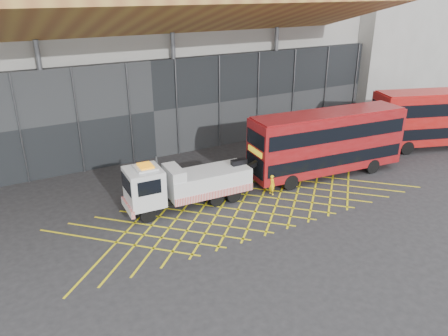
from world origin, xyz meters
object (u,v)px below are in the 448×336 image
recovery_truck (185,184)px  bus_second (444,116)px  bus_towed (327,141)px  worker (272,185)px

recovery_truck → bus_second: 24.66m
recovery_truck → bus_second: bus_second is taller
bus_towed → bus_second: (13.20, -0.16, 0.09)m
bus_second → worker: bus_second is taller
recovery_truck → bus_second: size_ratio=0.77×
bus_towed → worker: bus_towed is taller
recovery_truck → bus_towed: bearing=0.0°
recovery_truck → worker: size_ratio=6.66×
bus_towed → worker: 5.92m
bus_second → worker: bearing=-158.9°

